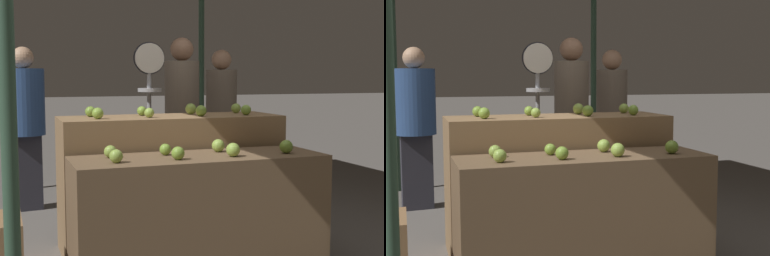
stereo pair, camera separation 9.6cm
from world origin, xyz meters
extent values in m
cylinder|color=#33513D|center=(-1.17, -0.83, 1.27)|extent=(0.07, 0.07, 2.54)
cylinder|color=#33513D|center=(-1.17, 3.02, 1.27)|extent=(0.07, 0.07, 2.54)
cylinder|color=#33513D|center=(1.17, 3.02, 1.27)|extent=(0.07, 0.07, 2.54)
cube|color=brown|center=(0.00, 0.00, 0.39)|extent=(1.64, 0.55, 0.77)
cube|color=olive|center=(0.00, 0.60, 0.49)|extent=(1.64, 0.55, 0.99)
sphere|color=#8EB247|center=(-0.56, -0.10, 0.81)|extent=(0.08, 0.08, 0.08)
sphere|color=#7AA338|center=(-0.18, -0.11, 0.82)|extent=(0.08, 0.08, 0.08)
sphere|color=#8EB247|center=(0.19, -0.11, 0.82)|extent=(0.09, 0.09, 0.09)
sphere|color=#7AA338|center=(0.58, -0.10, 0.82)|extent=(0.09, 0.09, 0.09)
sphere|color=#8EB247|center=(-0.56, 0.10, 0.81)|extent=(0.08, 0.08, 0.08)
sphere|color=#7AA338|center=(-0.20, 0.10, 0.81)|extent=(0.08, 0.08, 0.08)
sphere|color=#8EB247|center=(0.18, 0.12, 0.82)|extent=(0.09, 0.09, 0.09)
sphere|color=#84AD3D|center=(-0.56, 0.50, 1.03)|extent=(0.08, 0.08, 0.08)
sphere|color=#8EB247|center=(-0.19, 0.50, 1.02)|extent=(0.07, 0.07, 0.07)
sphere|color=#7AA338|center=(0.20, 0.49, 1.03)|extent=(0.08, 0.08, 0.08)
sphere|color=#7AA338|center=(0.56, 0.49, 1.03)|extent=(0.08, 0.08, 0.08)
sphere|color=#7AA338|center=(-0.58, 0.71, 1.03)|extent=(0.08, 0.08, 0.08)
sphere|color=#7AA338|center=(-0.20, 0.71, 1.02)|extent=(0.07, 0.07, 0.07)
sphere|color=#8EB247|center=(0.20, 0.71, 1.03)|extent=(0.09, 0.09, 0.09)
sphere|color=#8EB247|center=(0.58, 0.71, 1.03)|extent=(0.08, 0.08, 0.08)
cylinder|color=#99999E|center=(-0.01, 1.16, 0.73)|extent=(0.04, 0.04, 1.46)
cylinder|color=black|center=(-0.01, 1.15, 1.43)|extent=(0.27, 0.01, 0.27)
cylinder|color=silver|center=(-0.01, 1.14, 1.43)|extent=(0.25, 0.02, 0.25)
cylinder|color=#99999E|center=(-0.01, 1.14, 1.24)|extent=(0.01, 0.01, 0.14)
cylinder|color=#99999E|center=(-0.01, 1.14, 1.17)|extent=(0.20, 0.20, 0.03)
cube|color=#2D2D38|center=(0.39, 1.50, 0.38)|extent=(0.27, 0.19, 0.76)
cylinder|color=#756656|center=(0.39, 1.50, 1.09)|extent=(0.38, 0.38, 0.66)
sphere|color=#936B51|center=(0.39, 1.50, 1.53)|extent=(0.21, 0.21, 0.21)
cube|color=#2D2D38|center=(-0.98, 2.12, 0.36)|extent=(0.30, 0.19, 0.72)
cylinder|color=#2D4C84|center=(-0.98, 2.12, 1.04)|extent=(0.41, 0.41, 0.63)
sphere|color=tan|center=(-0.98, 2.12, 1.46)|extent=(0.20, 0.20, 0.20)
cube|color=#2D2D38|center=(0.94, 1.85, 0.36)|extent=(0.27, 0.20, 0.72)
cylinder|color=#756656|center=(0.94, 1.85, 1.03)|extent=(0.38, 0.38, 0.63)
sphere|color=tan|center=(0.94, 1.85, 1.45)|extent=(0.20, 0.20, 0.20)
camera|label=1|loc=(-1.20, -3.18, 1.29)|focal=50.00mm
camera|label=2|loc=(-1.11, -3.22, 1.29)|focal=50.00mm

